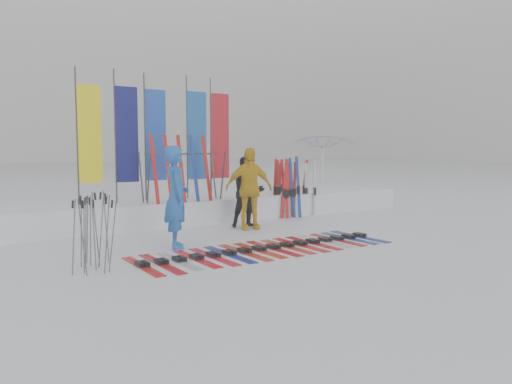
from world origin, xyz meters
TOP-DOWN VIEW (x-y plane):
  - ground at (0.00, 0.00)m, footprint 120.00×120.00m
  - snow_bank at (0.00, 4.60)m, footprint 14.00×1.60m
  - person_blue at (-1.62, 1.62)m, footprint 0.68×0.84m
  - person_black at (0.89, 3.00)m, footprint 0.97×0.83m
  - person_yellow at (0.76, 2.75)m, footprint 1.23×0.79m
  - tent_canopy at (6.19, 6.32)m, footprint 3.42×3.45m
  - ski_row at (-0.28, 0.51)m, footprint 5.09×1.69m
  - pole_cluster at (-3.45, 0.78)m, footprint 0.75×0.91m
  - feather_flags at (-0.64, 4.78)m, footprint 4.11×0.26m
  - ski_rack at (-0.27, 4.20)m, footprint 2.04×0.80m
  - upright_skis at (3.00, 4.09)m, footprint 1.18×1.11m

SIDE VIEW (x-z plane):
  - ground at x=0.00m, z-range 0.00..0.00m
  - ski_row at x=-0.28m, z-range 0.00..0.07m
  - snow_bank at x=0.00m, z-range 0.00..0.60m
  - pole_cluster at x=-3.45m, z-range -0.03..1.22m
  - upright_skis at x=3.00m, z-range -0.06..1.64m
  - person_black at x=0.89m, z-range 0.00..1.72m
  - person_yellow at x=0.76m, z-range 0.00..1.94m
  - person_blue at x=-1.62m, z-range 0.00..1.98m
  - tent_canopy at x=6.19m, z-range 0.00..2.49m
  - ski_rack at x=-0.27m, z-range 0.77..2.00m
  - feather_flags at x=-0.64m, z-range 0.64..3.84m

